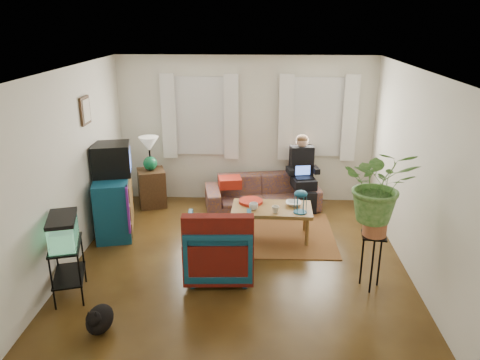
# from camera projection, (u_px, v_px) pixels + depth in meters

# --- Properties ---
(floor) EXTENTS (4.50, 5.00, 0.01)m
(floor) POSITION_uv_depth(u_px,v_px,m) (239.00, 266.00, 6.38)
(floor) COLOR #4F2B14
(floor) RESTS_ON ground
(ceiling) EXTENTS (4.50, 5.00, 0.01)m
(ceiling) POSITION_uv_depth(u_px,v_px,m) (238.00, 71.00, 5.51)
(ceiling) COLOR white
(ceiling) RESTS_ON wall_back
(wall_back) EXTENTS (4.50, 0.01, 2.60)m
(wall_back) POSITION_uv_depth(u_px,v_px,m) (246.00, 130.00, 8.30)
(wall_back) COLOR silver
(wall_back) RESTS_ON floor
(wall_front) EXTENTS (4.50, 0.01, 2.60)m
(wall_front) POSITION_uv_depth(u_px,v_px,m) (222.00, 281.00, 3.59)
(wall_front) COLOR silver
(wall_front) RESTS_ON floor
(wall_left) EXTENTS (0.01, 5.00, 2.60)m
(wall_left) POSITION_uv_depth(u_px,v_px,m) (65.00, 173.00, 6.05)
(wall_left) COLOR silver
(wall_left) RESTS_ON floor
(wall_right) EXTENTS (0.01, 5.00, 2.60)m
(wall_right) POSITION_uv_depth(u_px,v_px,m) (418.00, 178.00, 5.84)
(wall_right) COLOR silver
(wall_right) RESTS_ON floor
(window_left) EXTENTS (1.08, 0.04, 1.38)m
(window_left) POSITION_uv_depth(u_px,v_px,m) (200.00, 116.00, 8.23)
(window_left) COLOR white
(window_left) RESTS_ON wall_back
(window_right) EXTENTS (1.08, 0.04, 1.38)m
(window_right) POSITION_uv_depth(u_px,v_px,m) (317.00, 117.00, 8.14)
(window_right) COLOR white
(window_right) RESTS_ON wall_back
(curtains_left) EXTENTS (1.36, 0.06, 1.50)m
(curtains_left) POSITION_uv_depth(u_px,v_px,m) (200.00, 117.00, 8.16)
(curtains_left) COLOR white
(curtains_left) RESTS_ON wall_back
(curtains_right) EXTENTS (1.36, 0.06, 1.50)m
(curtains_right) POSITION_uv_depth(u_px,v_px,m) (318.00, 118.00, 8.06)
(curtains_right) COLOR white
(curtains_right) RESTS_ON wall_back
(picture_frame) EXTENTS (0.04, 0.32, 0.40)m
(picture_frame) POSITION_uv_depth(u_px,v_px,m) (86.00, 111.00, 6.63)
(picture_frame) COLOR #3D2616
(picture_frame) RESTS_ON wall_left
(area_rug) EXTENTS (2.04, 1.64, 0.01)m
(area_rug) POSITION_uv_depth(u_px,v_px,m) (269.00, 234.00, 7.28)
(area_rug) COLOR brown
(area_rug) RESTS_ON floor
(sofa) EXTENTS (2.07, 1.12, 0.77)m
(sofa) POSITION_uv_depth(u_px,v_px,m) (262.00, 188.00, 8.17)
(sofa) COLOR brown
(sofa) RESTS_ON floor
(seated_person) EXTENTS (0.59, 0.68, 1.17)m
(seated_person) POSITION_uv_depth(u_px,v_px,m) (302.00, 175.00, 8.19)
(seated_person) COLOR black
(seated_person) RESTS_ON sofa
(side_table) EXTENTS (0.58, 0.58, 0.67)m
(side_table) POSITION_uv_depth(u_px,v_px,m) (152.00, 188.00, 8.30)
(side_table) COLOR #3C2B16
(side_table) RESTS_ON floor
(table_lamp) EXTENTS (0.44, 0.44, 0.61)m
(table_lamp) POSITION_uv_depth(u_px,v_px,m) (150.00, 154.00, 8.10)
(table_lamp) COLOR white
(table_lamp) RESTS_ON side_table
(dresser) EXTENTS (0.73, 1.11, 0.91)m
(dresser) POSITION_uv_depth(u_px,v_px,m) (114.00, 205.00, 7.24)
(dresser) COLOR navy
(dresser) RESTS_ON floor
(crt_tv) EXTENTS (0.66, 0.63, 0.49)m
(crt_tv) POSITION_uv_depth(u_px,v_px,m) (111.00, 159.00, 7.11)
(crt_tv) COLOR black
(crt_tv) RESTS_ON dresser
(aquarium_stand) EXTENTS (0.51, 0.69, 0.69)m
(aquarium_stand) POSITION_uv_depth(u_px,v_px,m) (69.00, 270.00, 5.59)
(aquarium_stand) COLOR black
(aquarium_stand) RESTS_ON floor
(aquarium) EXTENTS (0.46, 0.63, 0.36)m
(aquarium) POSITION_uv_depth(u_px,v_px,m) (63.00, 230.00, 5.42)
(aquarium) COLOR #7FD899
(aquarium) RESTS_ON aquarium_stand
(black_cat) EXTENTS (0.28, 0.43, 0.36)m
(black_cat) POSITION_uv_depth(u_px,v_px,m) (100.00, 317.00, 5.00)
(black_cat) COLOR black
(black_cat) RESTS_ON floor
(armchair) EXTENTS (0.88, 0.83, 0.86)m
(armchair) POSITION_uv_depth(u_px,v_px,m) (219.00, 244.00, 6.04)
(armchair) COLOR #125A71
(armchair) RESTS_ON floor
(serape_throw) EXTENTS (0.88, 0.25, 0.71)m
(serape_throw) POSITION_uv_depth(u_px,v_px,m) (218.00, 243.00, 5.67)
(serape_throw) COLOR #9E0A0A
(serape_throw) RESTS_ON armchair
(coffee_table) EXTENTS (1.22, 0.69, 0.50)m
(coffee_table) POSITION_uv_depth(u_px,v_px,m) (271.00, 222.00, 7.12)
(coffee_table) COLOR brown
(coffee_table) RESTS_ON floor
(cup_a) EXTENTS (0.14, 0.14, 0.11)m
(cup_a) POSITION_uv_depth(u_px,v_px,m) (254.00, 206.00, 6.93)
(cup_a) COLOR white
(cup_a) RESTS_ON coffee_table
(cup_b) EXTENTS (0.11, 0.11, 0.10)m
(cup_b) POSITION_uv_depth(u_px,v_px,m) (276.00, 209.00, 6.83)
(cup_b) COLOR beige
(cup_b) RESTS_ON coffee_table
(bowl) EXTENTS (0.24, 0.24, 0.06)m
(bowl) POSITION_uv_depth(u_px,v_px,m) (293.00, 203.00, 7.10)
(bowl) COLOR white
(bowl) RESTS_ON coffee_table
(snack_tray) EXTENTS (0.38, 0.38, 0.04)m
(snack_tray) POSITION_uv_depth(u_px,v_px,m) (251.00, 201.00, 7.20)
(snack_tray) COLOR #B21414
(snack_tray) RESTS_ON coffee_table
(birdcage) EXTENTS (0.20, 0.20, 0.35)m
(birdcage) POSITION_uv_depth(u_px,v_px,m) (300.00, 201.00, 6.79)
(birdcage) COLOR #115B6B
(birdcage) RESTS_ON coffee_table
(plant_stand) EXTENTS (0.35, 0.35, 0.73)m
(plant_stand) POSITION_uv_depth(u_px,v_px,m) (371.00, 261.00, 5.76)
(plant_stand) COLOR black
(plant_stand) RESTS_ON floor
(potted_plant) EXTENTS (0.92, 0.82, 0.92)m
(potted_plant) POSITION_uv_depth(u_px,v_px,m) (378.00, 196.00, 5.47)
(potted_plant) COLOR #599947
(potted_plant) RESTS_ON plant_stand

